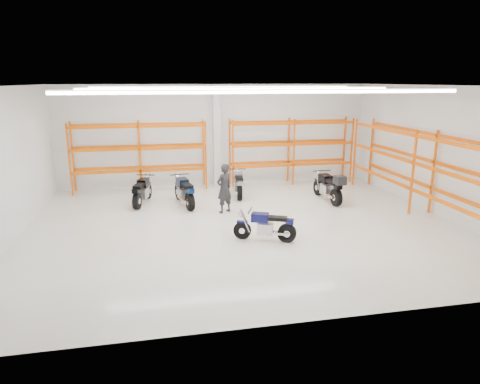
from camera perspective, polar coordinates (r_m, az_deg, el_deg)
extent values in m
plane|color=beige|center=(14.24, 0.42, -4.43)|extent=(14.00, 14.00, 0.00)
cube|color=silver|center=(19.52, -3.20, 7.56)|extent=(14.00, 0.02, 4.50)
cube|color=silver|center=(8.05, 9.22, -2.94)|extent=(14.00, 0.02, 4.50)
cube|color=silver|center=(14.05, -28.80, 2.97)|extent=(0.02, 12.00, 4.50)
cube|color=silver|center=(16.57, 24.97, 4.94)|extent=(0.02, 12.00, 4.50)
cube|color=white|center=(13.46, 0.46, 13.99)|extent=(14.00, 12.00, 0.02)
cube|color=white|center=(10.54, 3.89, 13.23)|extent=(10.00, 0.22, 0.10)
cube|color=white|center=(13.95, 0.02, 13.61)|extent=(10.00, 0.22, 0.10)
cube|color=white|center=(16.90, -2.05, 13.79)|extent=(10.00, 0.22, 0.10)
cylinder|color=black|center=(12.95, 0.31, -5.14)|extent=(0.54, 0.31, 0.54)
cylinder|color=black|center=(12.77, 6.28, -5.48)|extent=(0.58, 0.37, 0.56)
cylinder|color=silver|center=(12.95, 0.31, -5.14)|extent=(0.21, 0.19, 0.18)
cylinder|color=silver|center=(12.77, 6.28, -5.48)|extent=(0.25, 0.24, 0.20)
cube|color=#0D0E3E|center=(12.86, 0.31, -4.01)|extent=(0.35, 0.25, 0.05)
cube|color=#B7B7BC|center=(12.81, 3.40, -4.89)|extent=(0.56, 0.48, 0.34)
cube|color=#A5A5AA|center=(12.80, 4.91, -5.36)|extent=(0.62, 0.34, 0.07)
cube|color=#0D0E3E|center=(12.72, 2.70, -3.39)|extent=(0.58, 0.48, 0.25)
cube|color=black|center=(12.66, 4.95, -3.52)|extent=(0.65, 0.48, 0.11)
cube|color=#0D0E3E|center=(12.64, 6.65, -3.93)|extent=(0.29, 0.27, 0.14)
cylinder|color=black|center=(12.71, 1.34, -2.46)|extent=(0.28, 0.59, 0.03)
sphere|color=silver|center=(12.80, 0.15, -3.00)|extent=(0.17, 0.17, 0.17)
cylinder|color=silver|center=(12.66, 5.00, -5.59)|extent=(0.65, 0.34, 0.08)
cylinder|color=black|center=(17.73, -12.13, 0.12)|extent=(0.28, 0.62, 0.61)
cylinder|color=black|center=(16.32, -13.57, -1.19)|extent=(0.34, 0.66, 0.63)
cylinder|color=silver|center=(17.73, -12.13, 0.12)|extent=(0.19, 0.23, 0.20)
cylinder|color=silver|center=(16.32, -13.57, -1.19)|extent=(0.25, 0.27, 0.22)
cube|color=black|center=(17.65, -12.18, 1.08)|extent=(0.24, 0.39, 0.06)
cube|color=#B7B7BC|center=(16.96, -12.87, -0.16)|extent=(0.49, 0.61, 0.39)
cube|color=#A5A5AA|center=(16.63, -13.23, -0.83)|extent=(0.30, 0.72, 0.08)
cube|color=black|center=(17.04, -12.77, 1.26)|extent=(0.48, 0.64, 0.28)
cube|color=black|center=(16.51, -13.33, 0.80)|extent=(0.47, 0.73, 0.12)
cube|color=black|center=(16.14, -13.75, 0.15)|extent=(0.29, 0.31, 0.16)
cylinder|color=black|center=(17.31, -12.50, 2.24)|extent=(0.70, 0.22, 0.04)
sphere|color=silver|center=(17.63, -12.19, 1.94)|extent=(0.19, 0.19, 0.19)
cylinder|color=silver|center=(16.64, -13.80, -0.86)|extent=(0.29, 0.76, 0.09)
cylinder|color=black|center=(17.33, -8.21, 0.03)|extent=(0.26, 0.66, 0.64)
cylinder|color=black|center=(15.84, -6.68, -1.29)|extent=(0.32, 0.69, 0.66)
cylinder|color=silver|center=(17.33, -8.21, 0.03)|extent=(0.19, 0.24, 0.21)
cylinder|color=silver|center=(15.84, -6.68, -1.29)|extent=(0.26, 0.27, 0.24)
cube|color=#0A1F44|center=(17.26, -8.25, 1.06)|extent=(0.24, 0.41, 0.06)
cube|color=#B7B7BC|center=(16.52, -7.46, -0.21)|extent=(0.49, 0.62, 0.41)
cube|color=#A5A5AA|center=(16.17, -7.05, -0.92)|extent=(0.28, 0.76, 0.09)
cube|color=#0A1F44|center=(16.60, -7.69, 1.30)|extent=(0.48, 0.66, 0.30)
cube|color=black|center=(16.04, -7.11, 0.85)|extent=(0.46, 0.76, 0.13)
cube|color=#0A1F44|center=(15.64, -6.64, 0.18)|extent=(0.29, 0.32, 0.17)
cylinder|color=black|center=(16.89, -8.05, 2.34)|extent=(0.74, 0.19, 0.04)
sphere|color=silver|center=(17.23, -8.32, 1.99)|extent=(0.20, 0.20, 0.20)
cylinder|color=silver|center=(16.09, -7.60, -1.02)|extent=(0.26, 0.81, 0.10)
cylinder|color=black|center=(18.53, -0.36, 1.07)|extent=(0.20, 0.61, 0.60)
cylinder|color=black|center=(17.08, -0.05, -0.08)|extent=(0.26, 0.64, 0.62)
cylinder|color=silver|center=(18.53, -0.36, 1.07)|extent=(0.16, 0.22, 0.20)
cylinder|color=silver|center=(17.08, -0.05, -0.08)|extent=(0.23, 0.24, 0.22)
cube|color=gray|center=(18.46, -0.37, 1.97)|extent=(0.20, 0.38, 0.06)
cube|color=#B7B7BC|center=(17.74, -0.21, 0.85)|extent=(0.42, 0.56, 0.38)
cube|color=#A5A5AA|center=(17.40, -0.13, 0.23)|extent=(0.21, 0.71, 0.08)
cube|color=gray|center=(17.83, -0.25, 2.17)|extent=(0.41, 0.60, 0.28)
cube|color=black|center=(17.29, -0.13, 1.77)|extent=(0.38, 0.69, 0.12)
cube|color=gray|center=(16.90, -0.03, 1.19)|extent=(0.25, 0.29, 0.16)
cylinder|color=black|center=(18.12, -0.32, 3.08)|extent=(0.70, 0.13, 0.04)
sphere|color=silver|center=(18.44, -0.38, 2.78)|extent=(0.19, 0.19, 0.19)
cylinder|color=silver|center=(17.35, -0.64, 0.19)|extent=(0.19, 0.76, 0.09)
cylinder|color=black|center=(18.10, 10.35, 0.57)|extent=(0.17, 0.66, 0.65)
cylinder|color=black|center=(16.69, 12.70, -0.71)|extent=(0.24, 0.68, 0.67)
cylinder|color=silver|center=(18.10, 10.35, 0.57)|extent=(0.16, 0.23, 0.22)
cylinder|color=silver|center=(16.69, 12.70, -0.71)|extent=(0.23, 0.25, 0.24)
cube|color=black|center=(18.02, 10.40, 1.57)|extent=(0.19, 0.40, 0.06)
cube|color=#B7B7BC|center=(17.33, 11.55, 0.33)|extent=(0.42, 0.59, 0.41)
cube|color=#A5A5AA|center=(17.00, 12.14, -0.36)|extent=(0.18, 0.76, 0.09)
cube|color=black|center=(17.40, 11.33, 1.79)|extent=(0.40, 0.63, 0.30)
cube|color=black|center=(16.88, 12.23, 1.35)|extent=(0.37, 0.73, 0.13)
cube|color=black|center=(16.51, 12.92, 0.70)|extent=(0.26, 0.30, 0.17)
cylinder|color=black|center=(17.68, 10.85, 2.81)|extent=(0.76, 0.09, 0.04)
sphere|color=silver|center=(18.00, 10.38, 2.48)|extent=(0.21, 0.21, 0.21)
cylinder|color=silver|center=(16.89, 11.68, -0.43)|extent=(0.15, 0.82, 0.10)
cube|color=black|center=(16.33, 13.19, 1.55)|extent=(0.39, 0.43, 0.32)
imported|color=black|center=(15.36, -2.10, 0.49)|extent=(0.78, 0.71, 1.79)
cube|color=white|center=(19.34, -3.12, 7.50)|extent=(0.32, 0.32, 4.50)
cube|color=orange|center=(19.62, -21.39, 4.39)|extent=(0.07, 0.07, 3.00)
cube|color=orange|center=(18.84, -21.79, 3.97)|extent=(0.07, 0.07, 3.00)
cube|color=orange|center=(19.32, -13.18, 4.88)|extent=(0.07, 0.07, 3.00)
cube|color=orange|center=(18.53, -13.24, 4.47)|extent=(0.07, 0.07, 3.00)
cube|color=orange|center=(19.43, -4.87, 5.26)|extent=(0.07, 0.07, 3.00)
cube|color=orange|center=(18.65, -4.59, 4.87)|extent=(0.07, 0.07, 3.00)
cube|color=orange|center=(19.42, -13.08, 3.24)|extent=(5.60, 0.07, 0.12)
cube|color=orange|center=(18.64, -13.14, 2.77)|extent=(5.60, 0.07, 0.12)
cube|color=orange|center=(19.26, -13.24, 5.98)|extent=(5.60, 0.07, 0.12)
cube|color=orange|center=(18.47, -13.31, 5.61)|extent=(5.60, 0.07, 0.12)
cube|color=orange|center=(19.15, -13.41, 8.75)|extent=(5.60, 0.07, 0.12)
cube|color=orange|center=(18.36, -13.48, 8.50)|extent=(5.60, 0.07, 0.12)
cube|color=orange|center=(19.60, -1.37, 5.39)|extent=(0.07, 0.07, 3.00)
cube|color=orange|center=(18.82, -0.95, 5.01)|extent=(0.07, 0.07, 3.00)
cube|color=orange|center=(20.27, 6.48, 5.61)|extent=(0.07, 0.07, 3.00)
cube|color=orange|center=(19.52, 7.20, 5.24)|extent=(0.07, 0.07, 3.00)
cube|color=orange|center=(21.29, 13.72, 5.72)|extent=(0.07, 0.07, 3.00)
cube|color=orange|center=(20.57, 14.65, 5.37)|extent=(0.07, 0.07, 3.00)
cube|color=orange|center=(20.36, 6.44, 4.05)|extent=(5.60, 0.07, 0.12)
cube|color=orange|center=(19.62, 7.14, 3.62)|extent=(5.60, 0.07, 0.12)
cube|color=orange|center=(20.21, 6.51, 6.66)|extent=(5.60, 0.07, 0.12)
cube|color=orange|center=(19.46, 7.23, 6.33)|extent=(5.60, 0.07, 0.12)
cube|color=orange|center=(20.11, 6.59, 9.31)|extent=(5.60, 0.07, 0.12)
cube|color=orange|center=(19.35, 7.32, 9.08)|extent=(5.60, 0.07, 0.12)
cube|color=orange|center=(16.62, 24.35, 2.40)|extent=(0.07, 0.07, 3.00)
cube|color=orange|center=(16.17, 22.04, 2.32)|extent=(0.07, 0.07, 3.00)
cube|color=orange|center=(20.37, 17.08, 5.11)|extent=(0.07, 0.07, 3.00)
cube|color=orange|center=(20.01, 15.06, 5.09)|extent=(0.07, 0.07, 3.00)
cube|color=orange|center=(16.74, 24.15, 0.52)|extent=(0.07, 9.00, 0.12)
cube|color=orange|center=(16.29, 21.86, 0.39)|extent=(0.07, 9.00, 0.12)
cube|color=orange|center=(16.56, 24.49, 3.67)|extent=(0.07, 9.00, 0.12)
cube|color=orange|center=(16.10, 22.17, 3.63)|extent=(0.07, 9.00, 0.12)
cube|color=orange|center=(16.42, 24.84, 6.87)|extent=(0.07, 9.00, 0.12)
cube|color=orange|center=(15.97, 22.50, 6.93)|extent=(0.07, 9.00, 0.12)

